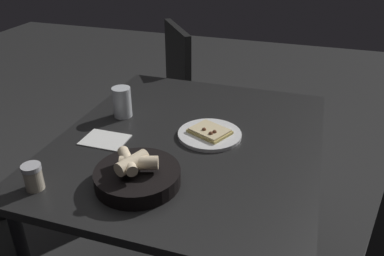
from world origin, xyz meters
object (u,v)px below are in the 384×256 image
dining_table (190,153)px  beer_glass (122,104)px  bread_basket (137,175)px  chair_spare (160,98)px  pepper_shaker (34,178)px  pizza_plate (210,134)px

dining_table → beer_glass: (0.31, -0.09, 0.12)m
beer_glass → dining_table: bearing=164.2°
bread_basket → chair_spare: (0.37, -1.08, -0.25)m
dining_table → bread_basket: bread_basket is taller
beer_glass → chair_spare: bearing=-79.8°
pepper_shaker → beer_glass: bearing=-93.2°
pizza_plate → dining_table: bearing=26.7°
pepper_shaker → chair_spare: size_ratio=0.09×
pepper_shaker → chair_spare: 1.22m
pepper_shaker → dining_table: bearing=-128.6°
pizza_plate → beer_glass: bearing=-8.2°
pepper_shaker → bread_basket: bearing=-157.7°
bread_basket → chair_spare: 1.17m
pizza_plate → chair_spare: size_ratio=0.25×
chair_spare → pepper_shaker: bearing=94.4°
pizza_plate → pepper_shaker: 0.62m
bread_basket → beer_glass: bearing=-58.2°
beer_glass → chair_spare: (0.12, -0.67, -0.27)m
dining_table → beer_glass: size_ratio=8.83×
pepper_shaker → chair_spare: chair_spare is taller
pizza_plate → bread_basket: bread_basket is taller
beer_glass → pepper_shaker: size_ratio=1.49×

